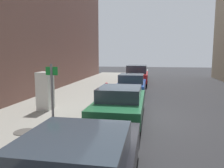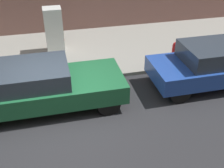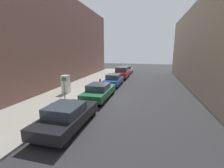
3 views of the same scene
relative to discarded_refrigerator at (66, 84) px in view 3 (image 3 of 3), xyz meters
The scene contains 12 objects.
ground_plane 4.37m from the discarded_refrigerator, ahead, with size 80.00×80.00×0.00m, color #28282B.
sidewalk_slab 0.99m from the discarded_refrigerator, 53.39° to the right, with size 4.58×44.00×0.13m, color gray.
building_facade_near 5.54m from the discarded_refrigerator, behind, with size 2.40×39.60×10.90m, color #7F564C.
discarded_refrigerator is the anchor object (origin of this frame).
manhole_cover 3.18m from the discarded_refrigerator, 75.99° to the right, with size 0.70×0.70×0.02m, color #47443F.
street_sign_post 4.05m from the discarded_refrigerator, 60.10° to the right, with size 0.36×0.07×2.27m.
fire_hydrant 4.73m from the discarded_refrigerator, 64.30° to the left, with size 0.22×0.22×0.78m.
parked_sedan_dark 6.92m from the discarded_refrigerator, 58.65° to the right, with size 1.88×4.31×1.38m.
parked_sedan_green 3.66m from the discarded_refrigerator, ahead, with size 1.86×4.63×1.39m.
parked_hatchback_blue 6.05m from the discarded_refrigerator, 53.44° to the left, with size 1.74×4.16×1.42m.
parked_suv_red 11.11m from the discarded_refrigerator, 71.10° to the left, with size 1.93×4.79×1.75m.
parked_sedan_silver 16.48m from the discarded_refrigerator, 77.38° to the left, with size 1.81×4.41×1.39m.
Camera 3 is at (3.52, -12.34, 4.09)m, focal length 24.00 mm.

